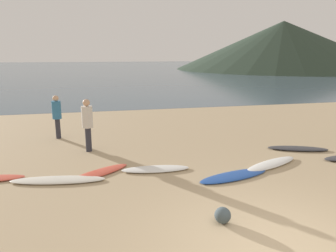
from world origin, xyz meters
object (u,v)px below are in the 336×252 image
(surfboard_1, at_px, (58,180))
(person_0, at_px, (57,113))
(surfboard_5, at_px, (272,164))
(surfboard_6, at_px, (298,148))
(surfboard_3, at_px, (156,169))
(person_2, at_px, (87,121))
(beach_rock_near, at_px, (223,215))
(surfboard_2, at_px, (99,173))
(surfboard_4, at_px, (234,176))

(surfboard_1, height_order, person_0, person_0)
(surfboard_5, distance_m, surfboard_6, 2.05)
(surfboard_6, bearing_deg, surfboard_1, -152.37)
(surfboard_3, relative_size, surfboard_6, 0.96)
(surfboard_1, distance_m, person_0, 4.52)
(surfboard_1, bearing_deg, person_2, 82.16)
(surfboard_6, height_order, beach_rock_near, beach_rock_near)
(surfboard_1, xyz_separation_m, person_0, (-0.44, 4.40, 0.94))
(surfboard_2, xyz_separation_m, surfboard_5, (4.97, -0.42, 0.02))
(surfboard_1, relative_size, surfboard_2, 1.25)
(surfboard_2, height_order, surfboard_4, surfboard_4)
(surfboard_2, relative_size, person_2, 1.09)
(surfboard_4, bearing_deg, surfboard_5, 7.97)
(surfboard_2, height_order, person_0, person_0)
(surfboard_5, relative_size, person_0, 1.26)
(beach_rock_near, bearing_deg, surfboard_4, 60.33)
(person_2, bearing_deg, surfboard_2, 167.86)
(surfboard_2, relative_size, surfboard_3, 1.01)
(person_0, bearing_deg, surfboard_2, -56.32)
(surfboard_2, height_order, surfboard_5, surfboard_5)
(surfboard_5, distance_m, person_2, 5.94)
(surfboard_2, distance_m, person_2, 2.41)
(surfboard_2, distance_m, beach_rock_near, 3.88)
(beach_rock_near, bearing_deg, surfboard_2, 126.74)
(surfboard_4, relative_size, surfboard_6, 1.08)
(surfboard_2, bearing_deg, beach_rock_near, -87.26)
(surfboard_5, bearing_deg, surfboard_6, 11.54)
(surfboard_2, distance_m, surfboard_3, 1.57)
(surfboard_5, bearing_deg, surfboard_3, 150.65)
(person_2, bearing_deg, beach_rock_near, -173.35)
(surfboard_4, relative_size, surfboard_5, 1.02)
(surfboard_2, xyz_separation_m, person_0, (-1.46, 4.12, 0.95))
(person_2, bearing_deg, surfboard_1, 143.67)
(beach_rock_near, bearing_deg, surfboard_1, 139.73)
(surfboard_3, xyz_separation_m, surfboard_6, (5.08, 0.82, 0.00))
(surfboard_1, distance_m, surfboard_2, 1.06)
(surfboard_4, distance_m, surfboard_6, 3.59)
(surfboard_4, relative_size, person_2, 1.21)
(surfboard_3, xyz_separation_m, surfboard_5, (3.39, -0.35, 0.01))
(surfboard_3, xyz_separation_m, person_2, (-1.86, 2.24, 1.00))
(surfboard_4, height_order, surfboard_5, surfboard_5)
(surfboard_4, height_order, person_2, person_2)
(surfboard_4, distance_m, person_0, 7.21)
(surfboard_6, xyz_separation_m, person_2, (-6.93, 1.41, 0.99))
(surfboard_2, height_order, person_2, person_2)
(surfboard_2, height_order, surfboard_3, surfboard_3)
(person_2, relative_size, beach_rock_near, 5.49)
(surfboard_1, relative_size, surfboard_3, 1.27)
(surfboard_1, distance_m, surfboard_6, 7.74)
(surfboard_1, relative_size, beach_rock_near, 7.50)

